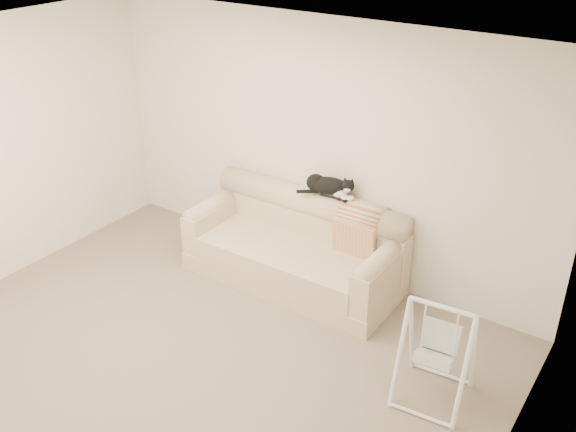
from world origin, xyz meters
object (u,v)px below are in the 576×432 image
object	(u,v)px
tuxedo_cat	(329,186)
baby_swing	(437,351)
remote_a	(329,195)
sofa	(297,247)
remote_b	(341,199)

from	to	relation	value
tuxedo_cat	baby_swing	bearing A→B (deg)	-33.49
remote_a	baby_swing	world-z (taller)	remote_a
sofa	tuxedo_cat	world-z (taller)	tuxedo_cat
remote_a	remote_b	xyz separation A→B (m)	(0.14, -0.01, -0.00)
sofa	remote_a	world-z (taller)	remote_a
sofa	remote_b	bearing A→B (deg)	30.63
remote_b	baby_swing	bearing A→B (deg)	-35.60
remote_b	tuxedo_cat	distance (m)	0.18
sofa	remote_b	distance (m)	0.70
sofa	remote_a	bearing A→B (deg)	44.68
sofa	baby_swing	distance (m)	2.04
sofa	tuxedo_cat	size ratio (longest dim) A/B	3.83
remote_a	tuxedo_cat	world-z (taller)	tuxedo_cat
sofa	tuxedo_cat	xyz separation A→B (m)	(0.22, 0.24, 0.66)
remote_a	baby_swing	xyz separation A→B (m)	(1.62, -1.07, -0.47)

